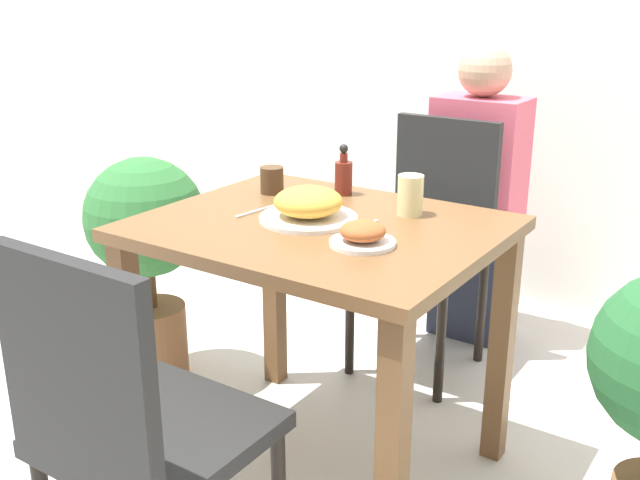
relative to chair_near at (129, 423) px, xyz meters
name	(u,v)px	position (x,y,z in m)	size (l,w,h in m)	color
ground_plane	(320,462)	(-0.01, 0.72, -0.52)	(16.00, 16.00, 0.00)	beige
wall_back	(528,3)	(-0.01, 2.24, 0.78)	(8.00, 0.05, 2.60)	white
dining_table	(320,267)	(-0.01, 0.72, 0.11)	(0.93, 0.76, 0.76)	brown
chair_near	(129,423)	(0.00, 0.00, 0.00)	(0.42, 0.42, 0.92)	black
chair_far	(430,229)	(-0.05, 1.50, 0.00)	(0.42, 0.42, 0.92)	black
food_plate	(308,206)	(-0.05, 0.72, 0.28)	(0.27, 0.27, 0.09)	white
side_plate	(363,235)	(0.18, 0.62, 0.26)	(0.16, 0.16, 0.06)	white
drink_cup	(272,180)	(-0.31, 0.89, 0.28)	(0.07, 0.07, 0.08)	#4C331E
juice_glass	(410,195)	(0.15, 0.92, 0.29)	(0.07, 0.07, 0.11)	beige
sauce_bottle	(343,176)	(-0.11, 1.00, 0.30)	(0.05, 0.05, 0.16)	maroon
fork_utensil	(260,210)	(-0.22, 0.72, 0.24)	(0.03, 0.19, 0.00)	silver
spoon_utensil	(360,230)	(0.11, 0.72, 0.24)	(0.02, 0.19, 0.00)	silver
potted_plant_left	(147,241)	(-0.81, 0.83, 0.00)	(0.42, 0.42, 0.82)	brown
person_figure	(476,197)	(-0.01, 1.81, 0.06)	(0.34, 0.22, 1.17)	#2D3347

